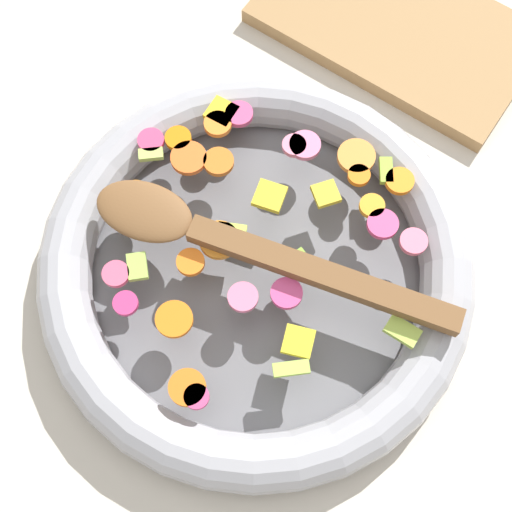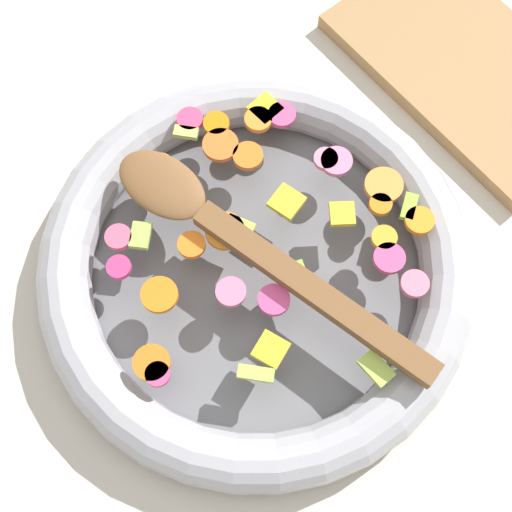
% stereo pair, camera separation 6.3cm
% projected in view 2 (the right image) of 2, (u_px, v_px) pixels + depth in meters
% --- Properties ---
extents(ground_plane, '(4.00, 4.00, 0.00)m').
position_uv_depth(ground_plane, '(256.00, 275.00, 0.68)').
color(ground_plane, beige).
extents(skillet, '(0.40, 0.40, 0.05)m').
position_uv_depth(skillet, '(256.00, 267.00, 0.66)').
color(skillet, slate).
rests_on(skillet, ground_plane).
extents(chopped_vegetables, '(0.32, 0.31, 0.01)m').
position_uv_depth(chopped_vegetables, '(263.00, 220.00, 0.64)').
color(chopped_vegetables, orange).
rests_on(chopped_vegetables, skillet).
extents(wooden_spoon, '(0.33, 0.12, 0.01)m').
position_uv_depth(wooden_spoon, '(238.00, 238.00, 0.62)').
color(wooden_spoon, brown).
rests_on(wooden_spoon, chopped_vegetables).
extents(cutting_board, '(0.29, 0.17, 0.02)m').
position_uv_depth(cutting_board, '(468.00, 68.00, 0.75)').
color(cutting_board, '#9E7547').
rests_on(cutting_board, ground_plane).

